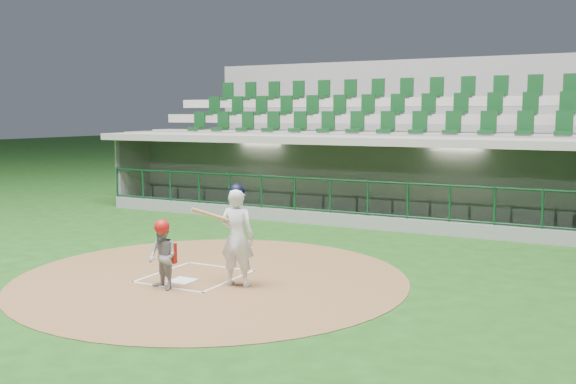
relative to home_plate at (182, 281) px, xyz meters
The scene contains 8 objects.
ground 0.70m from the home_plate, 90.00° to the left, with size 120.00×120.00×0.00m, color #164112.
dirt_circle 0.58m from the home_plate, 59.04° to the left, with size 7.20×7.20×0.01m, color brown.
home_plate is the anchor object (origin of this frame).
batter_box_chalk 0.40m from the home_plate, 90.00° to the left, with size 1.55×1.80×0.01m.
dugout_structure 8.56m from the home_plate, 90.39° to the left, with size 16.40×3.70×3.00m.
seating_deck 11.69m from the home_plate, 90.00° to the left, with size 17.00×6.72×5.15m.
batter 1.38m from the home_plate, 11.56° to the left, with size 0.87×0.88×1.80m.
catcher 0.81m from the home_plate, 87.91° to the right, with size 0.66×0.58×1.22m.
Camera 1 is at (6.83, -9.81, 2.99)m, focal length 40.00 mm.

